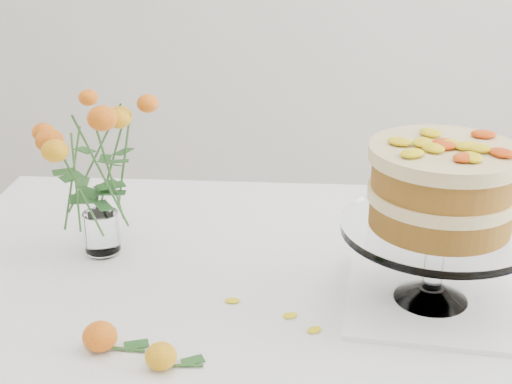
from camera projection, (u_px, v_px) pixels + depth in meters
table at (302, 314)px, 1.34m from camera, size 1.43×0.93×0.76m
napkin at (430, 301)px, 1.22m from camera, size 0.31×0.31×0.01m
cake_stand at (441, 195)px, 1.14m from camera, size 0.32×0.32×0.29m
rose_vase at (95, 156)px, 1.31m from camera, size 0.28×0.28×0.35m
loose_rose_near at (161, 356)px, 1.05m from camera, size 0.09×0.05×0.04m
loose_rose_far at (100, 337)px, 1.09m from camera, size 0.10×0.05×0.05m
stray_petal_a at (232, 301)px, 1.22m from camera, size 0.03×0.02×0.00m
stray_petal_b at (290, 316)px, 1.18m from camera, size 0.03×0.02×0.00m
stray_petal_c at (314, 330)px, 1.14m from camera, size 0.03×0.02×0.00m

